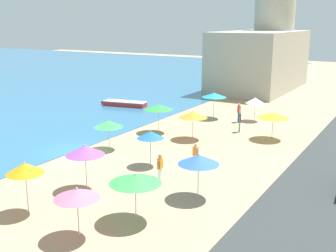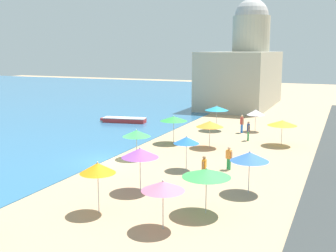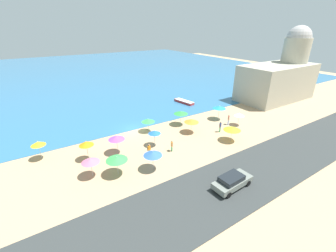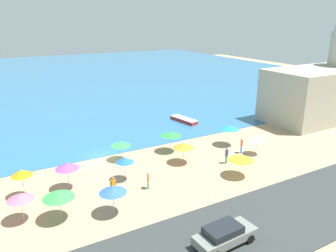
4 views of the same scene
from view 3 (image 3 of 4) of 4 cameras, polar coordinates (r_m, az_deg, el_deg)
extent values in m
plane|color=tan|center=(36.81, -8.70, -1.00)|extent=(160.00, 160.00, 0.00)
cube|color=teal|center=(88.08, -24.18, 12.04)|extent=(150.00, 110.00, 0.05)
cube|color=#313535|center=(23.93, 10.43, -16.59)|extent=(80.00, 8.00, 0.06)
cylinder|color=#B2B2B7|center=(34.00, 15.78, -2.25)|extent=(0.05, 0.05, 1.77)
cone|color=yellow|center=(33.56, 15.98, -0.64)|extent=(2.48, 2.48, 0.44)
sphere|color=silver|center=(33.46, 16.03, -0.26)|extent=(0.08, 0.08, 0.08)
cylinder|color=#B2B2B7|center=(26.53, -3.81, -9.12)|extent=(0.05, 0.05, 1.92)
cone|color=blue|center=(25.90, -3.88, -6.96)|extent=(2.18, 2.18, 0.52)
sphere|color=silver|center=(25.76, -3.90, -6.41)|extent=(0.08, 0.08, 0.08)
cylinder|color=#B2B2B7|center=(35.71, -5.02, -0.11)|extent=(0.05, 0.05, 1.72)
cone|color=green|center=(35.30, -5.08, 1.44)|extent=(2.09, 2.09, 0.47)
sphere|color=silver|center=(35.19, -5.10, 1.84)|extent=(0.08, 0.08, 0.08)
cylinder|color=#B2B2B7|center=(26.74, -18.79, -10.30)|extent=(0.05, 0.05, 1.88)
cone|color=#DC6889|center=(26.15, -19.11, -8.30)|extent=(1.98, 1.98, 0.43)
sphere|color=silver|center=(26.03, -19.19, -7.84)|extent=(0.08, 0.08, 0.08)
cylinder|color=#B2B2B7|center=(41.27, 12.76, 3.08)|extent=(0.05, 0.05, 2.09)
cone|color=teal|center=(40.87, 12.91, 4.66)|extent=(2.35, 2.35, 0.42)
sphere|color=silver|center=(40.79, 12.94, 4.97)|extent=(0.08, 0.08, 0.08)
cylinder|color=#B2B2B7|center=(31.51, -3.42, -3.38)|extent=(0.05, 0.05, 1.88)
cone|color=blue|center=(31.01, -3.47, -1.55)|extent=(1.74, 1.74, 0.46)
sphere|color=silver|center=(30.90, -3.49, -1.12)|extent=(0.08, 0.08, 0.08)
cylinder|color=#B2B2B7|center=(26.26, -12.68, -10.11)|extent=(0.05, 0.05, 1.93)
cone|color=green|center=(25.66, -12.91, -8.04)|extent=(2.43, 2.43, 0.41)
sphere|color=silver|center=(25.54, -12.96, -7.60)|extent=(0.08, 0.08, 0.08)
cylinder|color=#B2B2B7|center=(39.71, 17.46, 1.39)|extent=(0.05, 0.05, 1.71)
cone|color=white|center=(39.33, 17.65, 2.82)|extent=(1.74, 1.74, 0.52)
sphere|color=silver|center=(39.23, 17.70, 3.21)|extent=(0.08, 0.08, 0.08)
cylinder|color=#B2B2B7|center=(32.54, -29.70, -5.73)|extent=(0.05, 0.05, 2.03)
cone|color=yellow|center=(32.02, -30.14, -3.84)|extent=(1.73, 1.73, 0.49)
sphere|color=silver|center=(31.91, -30.24, -3.40)|extent=(0.08, 0.08, 0.08)
cylinder|color=#B2B2B7|center=(30.36, -12.77, -4.95)|extent=(0.05, 0.05, 2.06)
cone|color=purple|center=(29.78, -12.98, -2.86)|extent=(2.13, 2.13, 0.53)
sphere|color=silver|center=(29.65, -13.03, -2.35)|extent=(0.08, 0.08, 0.08)
cylinder|color=#B2B2B7|center=(38.08, 3.23, 1.78)|extent=(0.05, 0.05, 2.01)
cone|color=green|center=(37.65, 3.28, 3.41)|extent=(2.37, 2.37, 0.41)
sphere|color=silver|center=(37.57, 3.28, 3.74)|extent=(0.08, 0.08, 0.08)
cylinder|color=#B2B2B7|center=(29.93, -19.74, -6.27)|extent=(0.05, 0.05, 2.10)
cone|color=orange|center=(29.34, -20.08, -4.14)|extent=(1.79, 1.79, 0.52)
sphere|color=silver|center=(29.21, -20.16, -3.64)|extent=(0.08, 0.08, 0.08)
cylinder|color=#B2B2B7|center=(35.43, 5.90, -0.28)|extent=(0.05, 0.05, 1.80)
cone|color=orange|center=(34.99, 5.98, 1.35)|extent=(2.27, 2.27, 0.49)
sphere|color=silver|center=(34.89, 6.00, 1.77)|extent=(0.08, 0.08, 0.08)
cylinder|color=green|center=(30.24, 1.01, -5.82)|extent=(0.14, 0.14, 0.77)
cylinder|color=green|center=(30.39, 0.95, -5.65)|extent=(0.14, 0.14, 0.77)
cube|color=orange|center=(29.98, 0.99, -4.60)|extent=(0.35, 0.42, 0.61)
sphere|color=tan|center=(29.77, 0.99, -3.87)|extent=(0.22, 0.22, 0.22)
cylinder|color=tan|center=(29.79, 1.06, -4.90)|extent=(0.09, 0.09, 0.55)
cylinder|color=tan|center=(30.21, 0.91, -4.46)|extent=(0.09, 0.09, 0.55)
cylinder|color=#3A9F5B|center=(36.59, 13.10, -0.81)|extent=(0.14, 0.14, 0.85)
cylinder|color=#3A9F5B|center=(36.43, 12.98, -0.91)|extent=(0.14, 0.14, 0.85)
cube|color=navy|center=(36.20, 13.15, 0.23)|extent=(0.42, 0.34, 0.67)
sphere|color=#967357|center=(36.02, 13.22, 0.90)|extent=(0.22, 0.22, 0.22)
cylinder|color=#967357|center=(36.43, 13.30, 0.28)|extent=(0.09, 0.09, 0.60)
cylinder|color=#967357|center=(36.02, 12.99, 0.03)|extent=(0.09, 0.09, 0.60)
cylinder|color=white|center=(29.50, -4.96, -6.75)|extent=(0.14, 0.14, 0.76)
cylinder|color=white|center=(29.58, -4.66, -6.65)|extent=(0.14, 0.14, 0.76)
cube|color=orange|center=(29.19, -4.86, -5.55)|extent=(0.37, 0.24, 0.60)
sphere|color=#9F744F|center=(28.98, -4.89, -4.81)|extent=(0.22, 0.22, 0.22)
cylinder|color=#9F744F|center=(29.11, -5.26, -5.77)|extent=(0.09, 0.09, 0.54)
cylinder|color=#9F744F|center=(29.32, -4.45, -5.50)|extent=(0.09, 0.09, 0.54)
cylinder|color=blue|center=(39.67, 15.04, 1.00)|extent=(0.14, 0.14, 0.86)
cylinder|color=blue|center=(39.50, 15.02, 0.90)|extent=(0.14, 0.14, 0.86)
cube|color=#C03E38|center=(39.30, 15.15, 1.98)|extent=(0.42, 0.40, 0.68)
sphere|color=tan|center=(39.13, 15.22, 2.62)|extent=(0.22, 0.22, 0.22)
cylinder|color=tan|center=(39.54, 15.16, 2.04)|extent=(0.09, 0.09, 0.61)
cylinder|color=tan|center=(39.09, 15.12, 1.79)|extent=(0.09, 0.09, 0.61)
cube|color=slate|center=(24.85, 16.02, -13.52)|extent=(4.59, 2.04, 0.62)
cube|color=#1E2328|center=(24.36, 15.83, -12.65)|extent=(2.60, 1.72, 0.53)
cylinder|color=black|center=(26.45, 16.64, -11.87)|extent=(0.65, 0.25, 0.64)
cylinder|color=black|center=(25.70, 19.66, -13.52)|extent=(0.65, 0.25, 0.64)
cylinder|color=black|center=(24.48, 12.00, -14.60)|extent=(0.65, 0.25, 0.64)
cylinder|color=black|center=(23.67, 15.13, -16.55)|extent=(0.65, 0.25, 0.64)
cube|color=red|center=(49.24, 4.15, 6.13)|extent=(2.12, 4.85, 0.46)
cube|color=red|center=(50.89, 2.04, 6.84)|extent=(0.78, 0.56, 0.28)
cube|color=silver|center=(49.15, 4.16, 6.43)|extent=(2.19, 4.87, 0.08)
cube|color=#ACA792|center=(56.60, 25.76, 9.98)|extent=(17.74, 8.69, 7.73)
cylinder|color=#ACA792|center=(60.67, 29.02, 12.77)|extent=(5.61, 5.61, 13.05)
sphere|color=#ADA8A6|center=(60.05, 30.33, 18.81)|extent=(5.05, 5.05, 5.05)
camera|label=1|loc=(14.62, -61.98, -16.21)|focal=45.00mm
camera|label=2|loc=(20.66, -65.73, -12.50)|focal=45.00mm
camera|label=4|loc=(3.94, 88.54, -10.54)|focal=35.00mm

